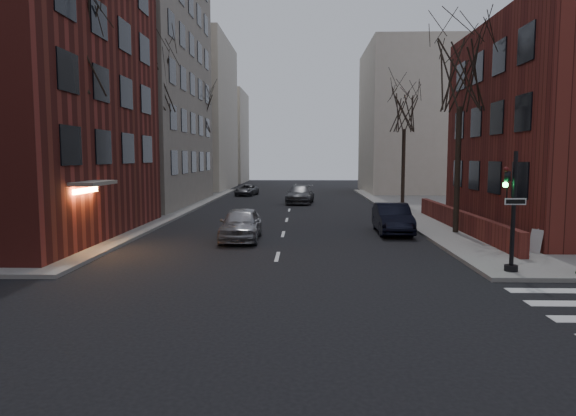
% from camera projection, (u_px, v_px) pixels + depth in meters
% --- Properties ---
extents(ground, '(160.00, 160.00, 0.00)m').
position_uv_depth(ground, '(241.00, 397.00, 8.49)').
color(ground, black).
rests_on(ground, ground).
extents(building_left_tan, '(18.00, 18.00, 28.00)m').
position_uv_depth(building_left_tan, '(80.00, 32.00, 41.41)').
color(building_left_tan, gray).
rests_on(building_left_tan, ground).
extents(low_wall_right, '(0.35, 16.00, 1.00)m').
position_uv_depth(low_wall_right, '(460.00, 220.00, 27.06)').
color(low_wall_right, maroon).
rests_on(low_wall_right, sidewalk_far_right).
extents(building_distant_la, '(14.00, 16.00, 18.00)m').
position_uv_depth(building_distant_la, '(172.00, 116.00, 62.73)').
color(building_distant_la, beige).
rests_on(building_distant_la, ground).
extents(building_distant_ra, '(14.00, 14.00, 16.00)m').
position_uv_depth(building_distant_ra, '(429.00, 120.00, 57.00)').
color(building_distant_ra, beige).
rests_on(building_distant_ra, ground).
extents(building_distant_lb, '(10.00, 12.00, 14.00)m').
position_uv_depth(building_distant_lb, '(213.00, 137.00, 79.78)').
color(building_distant_lb, beige).
rests_on(building_distant_lb, ground).
extents(traffic_signal, '(0.76, 0.44, 4.00)m').
position_uv_depth(traffic_signal, '(511.00, 219.00, 17.02)').
color(traffic_signal, black).
rests_on(traffic_signal, sidewalk_far_right).
extents(tree_left_a, '(4.18, 4.18, 10.26)m').
position_uv_depth(tree_left_a, '(73.00, 51.00, 21.83)').
color(tree_left_a, '#2D231C').
rests_on(tree_left_a, sidewalk_far_left).
extents(tree_left_b, '(4.40, 4.40, 10.80)m').
position_uv_depth(tree_left_b, '(154.00, 81.00, 33.72)').
color(tree_left_b, '#2D231C').
rests_on(tree_left_b, sidewalk_far_left).
extents(tree_left_c, '(3.96, 3.96, 9.72)m').
position_uv_depth(tree_left_c, '(198.00, 113.00, 47.73)').
color(tree_left_c, '#2D231C').
rests_on(tree_left_c, sidewalk_far_left).
extents(tree_right_a, '(3.96, 3.96, 9.72)m').
position_uv_depth(tree_right_a, '(461.00, 74.00, 25.34)').
color(tree_right_a, '#2D231C').
rests_on(tree_right_a, sidewalk_far_right).
extents(tree_right_b, '(3.74, 3.74, 9.18)m').
position_uv_depth(tree_right_b, '(405.00, 109.00, 39.31)').
color(tree_right_b, '#2D231C').
rests_on(tree_right_b, sidewalk_far_right).
extents(streetlamp_near, '(0.36, 0.36, 6.28)m').
position_uv_depth(streetlamp_near, '(147.00, 152.00, 30.19)').
color(streetlamp_near, black).
rests_on(streetlamp_near, sidewalk_far_left).
extents(streetlamp_far, '(0.36, 0.36, 6.28)m').
position_uv_depth(streetlamp_far, '(209.00, 154.00, 50.08)').
color(streetlamp_far, black).
rests_on(streetlamp_far, sidewalk_far_left).
extents(parked_sedan, '(1.73, 4.74, 1.55)m').
position_uv_depth(parked_sedan, '(392.00, 218.00, 26.67)').
color(parked_sedan, black).
rests_on(parked_sedan, ground).
extents(car_lane_silver, '(1.87, 4.55, 1.54)m').
position_uv_depth(car_lane_silver, '(241.00, 224.00, 24.48)').
color(car_lane_silver, '#949499').
rests_on(car_lane_silver, ground).
extents(car_lane_gray, '(2.65, 5.43, 1.52)m').
position_uv_depth(car_lane_gray, '(300.00, 194.00, 43.94)').
color(car_lane_gray, '#424347').
rests_on(car_lane_gray, ground).
extents(car_lane_far, '(2.38, 4.24, 1.12)m').
position_uv_depth(car_lane_far, '(247.00, 190.00, 52.91)').
color(car_lane_far, '#404046').
rests_on(car_lane_far, ground).
extents(sandwich_board, '(0.62, 0.70, 0.94)m').
position_uv_depth(sandwich_board, '(540.00, 241.00, 20.44)').
color(sandwich_board, silver).
rests_on(sandwich_board, sidewalk_far_right).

